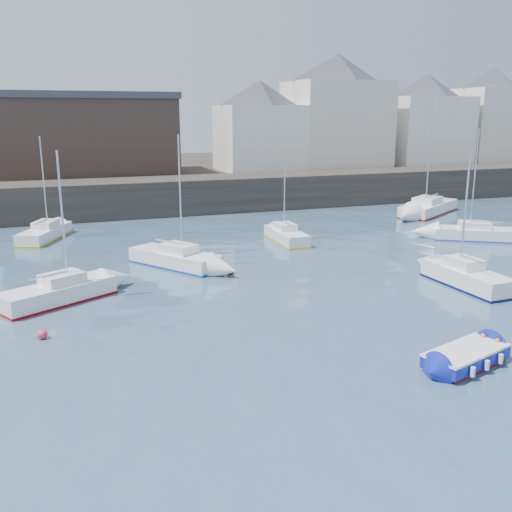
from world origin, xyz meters
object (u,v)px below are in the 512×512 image
object	(u,v)px
sailboat_c	(466,277)
sailboat_d	(478,233)
sailboat_a	(59,292)
sailboat_f	(286,235)
sailboat_b	(175,258)
buoy_near	(43,339)
sailboat_g	(428,208)
buoy_far	(231,274)
blue_dinghy	(466,357)
sailboat_h	(45,233)

from	to	relation	value
sailboat_c	sailboat_d	distance (m)	11.98
sailboat_a	sailboat_f	xyz separation A→B (m)	(14.96, 8.33, -0.04)
sailboat_d	sailboat_f	world-z (taller)	sailboat_d
sailboat_b	buoy_near	bearing A→B (deg)	-128.73
sailboat_g	buoy_far	distance (m)	25.23
blue_dinghy	sailboat_h	bearing A→B (deg)	117.20
sailboat_h	sailboat_g	bearing A→B (deg)	-0.69
sailboat_c	sailboat_a	bearing A→B (deg)	167.30
sailboat_a	sailboat_h	xyz separation A→B (m)	(-0.60, 14.69, -0.03)
sailboat_a	sailboat_g	xyz separation A→B (m)	(30.89, 14.31, 0.06)
sailboat_a	sailboat_f	bearing A→B (deg)	29.11
sailboat_b	sailboat_f	xyz separation A→B (m)	(8.52, 3.83, -0.04)
sailboat_d	buoy_near	distance (m)	29.74
sailboat_a	sailboat_b	world-z (taller)	sailboat_b
sailboat_a	buoy_near	distance (m)	4.53
sailboat_a	sailboat_c	xyz separation A→B (m)	(19.48, -4.39, 0.04)
sailboat_h	buoy_near	xyz separation A→B (m)	(-0.13, -19.13, -0.46)
sailboat_c	buoy_near	size ratio (longest dim) A/B	17.32
sailboat_f	sailboat_h	xyz separation A→B (m)	(-15.56, 6.36, 0.01)
sailboat_b	buoy_near	size ratio (longest dim) A/B	18.78
sailboat_f	sailboat_h	size ratio (longest dim) A/B	0.90
buoy_near	sailboat_a	bearing A→B (deg)	80.70
blue_dinghy	sailboat_g	xyz separation A→B (m)	(17.73, 26.39, 0.19)
buoy_near	buoy_far	distance (m)	11.56
sailboat_d	buoy_near	bearing A→B (deg)	-162.81
sailboat_c	sailboat_g	bearing A→B (deg)	58.63
sailboat_a	buoy_near	world-z (taller)	sailboat_a
sailboat_a	sailboat_d	bearing A→B (deg)	8.93
buoy_near	sailboat_d	bearing A→B (deg)	17.19
sailboat_b	sailboat_f	world-z (taller)	sailboat_b
sailboat_b	sailboat_h	size ratio (longest dim) A/B	1.06
sailboat_a	sailboat_d	xyz separation A→B (m)	(27.68, 4.35, -0.03)
blue_dinghy	buoy_near	distance (m)	15.85
buoy_far	sailboat_h	bearing A→B (deg)	126.69
blue_dinghy	sailboat_f	world-z (taller)	sailboat_f
sailboat_a	sailboat_h	world-z (taller)	sailboat_h
sailboat_h	buoy_near	bearing A→B (deg)	-90.38
buoy_near	sailboat_b	bearing A→B (deg)	51.27
buoy_near	sailboat_h	bearing A→B (deg)	89.62
sailboat_a	sailboat_h	bearing A→B (deg)	92.34
sailboat_b	sailboat_f	bearing A→B (deg)	24.21
sailboat_c	sailboat_d	world-z (taller)	sailboat_d
sailboat_d	sailboat_g	distance (m)	10.47
sailboat_c	sailboat_b	bearing A→B (deg)	145.72
blue_dinghy	buoy_far	bearing A→B (deg)	106.80
sailboat_d	blue_dinghy	bearing A→B (deg)	-131.48
sailboat_f	buoy_near	size ratio (longest dim) A/B	15.98
buoy_near	buoy_far	world-z (taller)	buoy_far
buoy_far	sailboat_d	bearing A→B (deg)	7.48
sailboat_g	sailboat_h	size ratio (longest dim) A/B	1.37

